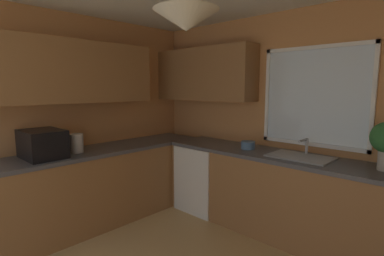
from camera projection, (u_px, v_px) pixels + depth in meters
The scene contains 8 objects.
room_shell at pixel (189, 77), 2.61m from camera, with size 4.24×3.73×2.55m.
counter_run_left at pixel (77, 191), 3.37m from camera, with size 0.65×3.34×0.90m.
counter_run_back at pixel (301, 200), 3.11m from camera, with size 3.33×0.65×0.90m.
dishwasher at pixel (206, 177), 3.98m from camera, with size 0.60×0.60×0.86m, color white.
microwave at pixel (42, 144), 3.04m from camera, with size 0.48×0.36×0.29m, color black.
kettle at pixel (77, 143), 3.29m from camera, with size 0.14×0.14×0.21m, color #B7B7BC.
sink_assembly at pixel (300, 156), 3.07m from camera, with size 0.62×0.40×0.19m.
bowl at pixel (248, 145), 3.49m from camera, with size 0.16×0.16×0.09m, color #4C7099.
Camera 1 is at (1.43, -1.45, 1.63)m, focal length 27.70 mm.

